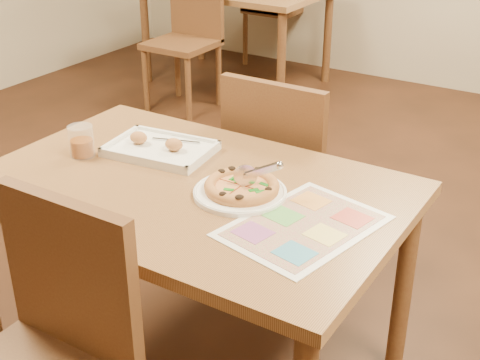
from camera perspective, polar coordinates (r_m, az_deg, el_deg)
The scene contains 10 objects.
dining_table at distance 2.08m, azimuth -4.24°, elevation -2.46°, with size 1.30×0.85×0.72m.
chair_near at distance 1.76m, azimuth -16.00°, elevation -12.43°, with size 0.42×0.42×0.47m.
chair_far at distance 2.57m, azimuth 3.69°, elevation 1.72°, with size 0.42×0.42×0.47m.
bg_chair_near at distance 4.67m, azimuth -4.35°, elevation 13.12°, with size 0.42×0.42×0.47m.
plate at distance 1.97m, azimuth -0.00°, elevation -1.11°, with size 0.28×0.28×0.01m, color white.
pizza at distance 1.96m, azimuth 0.15°, elevation -0.56°, with size 0.22×0.22×0.03m.
pizza_cutter at distance 1.94m, azimuth 1.48°, elevation 0.68°, with size 0.12×0.07×0.08m.
appetizer_tray at distance 2.26m, azimuth -6.85°, elevation 2.65°, with size 0.37×0.27×0.06m.
glass_tumbler at distance 2.27m, azimuth -13.37°, elevation 3.10°, with size 0.08×0.08×0.10m.
menu at distance 1.82m, azimuth 5.44°, elevation -3.90°, with size 0.31×0.43×0.01m, color white.
Camera 1 is at (1.09, -1.46, 1.64)m, focal length 50.00 mm.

